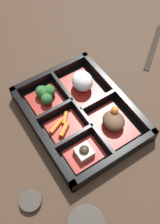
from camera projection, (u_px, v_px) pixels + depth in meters
ground_plane at (80, 117)px, 0.66m from camera, size 3.00×3.00×0.00m
bento_base at (80, 116)px, 0.66m from camera, size 0.30×0.23×0.01m
bento_rim at (79, 114)px, 0.64m from camera, size 0.30×0.23×0.04m
bowl_rice at (82, 83)px, 0.68m from camera, size 0.11×0.08×0.06m
bowl_stew at (113, 122)px, 0.62m from camera, size 0.11×0.08×0.05m
bowl_greens at (45, 95)px, 0.67m from camera, size 0.08×0.08×0.04m
bowl_carrots at (64, 127)px, 0.63m from camera, size 0.07×0.08×0.02m
bowl_tofu at (84, 153)px, 0.59m from camera, size 0.06×0.08×0.03m
chopsticks at (154, 46)px, 0.79m from camera, size 0.13×0.17×0.01m
sauce_dish at (31, 201)px, 0.54m from camera, size 0.05×0.05×0.01m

